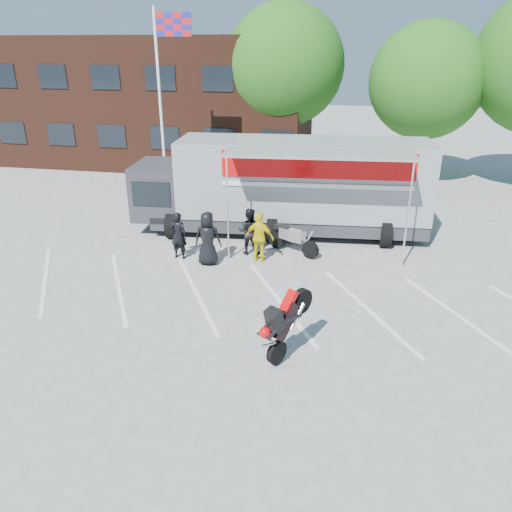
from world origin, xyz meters
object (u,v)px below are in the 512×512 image
(spectator_leather_b, at_px, (179,235))
(stunt_bike_rider, at_px, (294,354))
(flagpole, at_px, (165,83))
(spectator_leather_a, at_px, (208,238))
(spectator_leather_c, at_px, (249,231))
(tree_mid, at_px, (427,81))
(tree_left, at_px, (284,65))
(transporter_truck, at_px, (288,232))
(spectator_hivis, at_px, (260,237))
(parked_motorcycle, at_px, (293,253))

(spectator_leather_b, bearing_deg, stunt_bike_rider, 140.47)
(stunt_bike_rider, bearing_deg, flagpole, 153.99)
(spectator_leather_a, distance_m, spectator_leather_c, 1.58)
(tree_mid, height_order, stunt_bike_rider, tree_mid)
(tree_left, height_order, transporter_truck, tree_left)
(transporter_truck, bearing_deg, spectator_leather_a, -126.45)
(tree_left, bearing_deg, spectator_leather_b, -96.86)
(spectator_hivis, bearing_deg, stunt_bike_rider, 119.43)
(transporter_truck, bearing_deg, spectator_hivis, -105.15)
(spectator_leather_b, distance_m, spectator_hivis, 2.67)
(tree_left, height_order, parked_motorcycle, tree_left)
(tree_mid, bearing_deg, spectator_leather_b, -126.19)
(spectator_leather_c, distance_m, spectator_hivis, 0.74)
(transporter_truck, height_order, stunt_bike_rider, transporter_truck)
(spectator_leather_a, relative_size, spectator_hivis, 1.06)
(flagpole, relative_size, tree_left, 0.93)
(parked_motorcycle, bearing_deg, spectator_leather_c, 131.82)
(tree_mid, distance_m, spectator_leather_c, 13.21)
(tree_left, xyz_separation_m, spectator_leather_a, (-0.44, -12.95, -4.69))
(tree_left, relative_size, parked_motorcycle, 4.19)
(flagpole, bearing_deg, parked_motorcycle, -40.83)
(stunt_bike_rider, bearing_deg, spectator_hivis, 141.47)
(parked_motorcycle, distance_m, spectator_leather_c, 1.69)
(spectator_leather_c, relative_size, spectator_hivis, 0.97)
(flagpole, height_order, spectator_leather_b, flagpole)
(tree_left, relative_size, tree_mid, 1.13)
(stunt_bike_rider, relative_size, spectator_leather_a, 1.03)
(transporter_truck, relative_size, spectator_hivis, 6.59)
(transporter_truck, height_order, spectator_leather_b, transporter_truck)
(flagpole, bearing_deg, spectator_leather_a, -61.29)
(stunt_bike_rider, bearing_deg, spectator_leather_a, 158.68)
(stunt_bike_rider, xyz_separation_m, spectator_leather_c, (-2.27, 5.65, 0.80))
(tree_left, height_order, spectator_leather_c, tree_left)
(flagpole, distance_m, spectator_leather_a, 8.95)
(tree_mid, bearing_deg, spectator_leather_c, -120.34)
(flagpole, distance_m, tree_mid, 12.31)
(flagpole, distance_m, spectator_hivis, 9.37)
(tree_left, distance_m, stunt_bike_rider, 18.57)
(spectator_leather_c, bearing_deg, tree_left, -87.59)
(spectator_leather_c, height_order, spectator_hivis, spectator_hivis)
(tree_mid, relative_size, spectator_leather_c, 4.82)
(tree_left, distance_m, transporter_truck, 11.16)
(tree_left, xyz_separation_m, spectator_leather_b, (-1.52, -12.65, -4.77))
(spectator_leather_b, bearing_deg, tree_left, -89.16)
(spectator_hivis, bearing_deg, flagpole, -40.01)
(parked_motorcycle, bearing_deg, spectator_leather_b, 136.74)
(transporter_truck, xyz_separation_m, stunt_bike_rider, (1.28, -7.94, 0.00))
(tree_left, relative_size, spectator_leather_a, 4.92)
(spectator_hivis, bearing_deg, spectator_leather_b, 15.37)
(flagpole, height_order, tree_left, tree_left)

